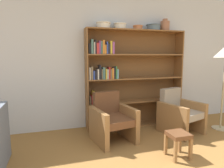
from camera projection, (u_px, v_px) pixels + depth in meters
wall_back at (122, 60)px, 4.20m from camera, size 12.00×0.06×2.75m
bookshelf at (127, 79)px, 4.11m from camera, size 2.06×0.30×1.98m
bowl_sage at (103, 25)px, 3.79m from camera, size 0.28×0.28×0.12m
bowl_slate at (120, 26)px, 3.89m from camera, size 0.26×0.26×0.11m
bowl_cream at (138, 27)px, 4.00m from camera, size 0.20×0.20×0.09m
bowl_terracotta at (153, 27)px, 4.10m from camera, size 0.30×0.30×0.12m
vase_tall at (165, 26)px, 4.17m from camera, size 0.19×0.19×0.24m
armchair_leather at (112, 119)px, 3.46m from camera, size 0.75×0.79×0.82m
armchair_cushioned at (179, 113)px, 3.84m from camera, size 0.81×0.84×0.82m
footstool at (178, 138)px, 2.88m from camera, size 0.29×0.29×0.37m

